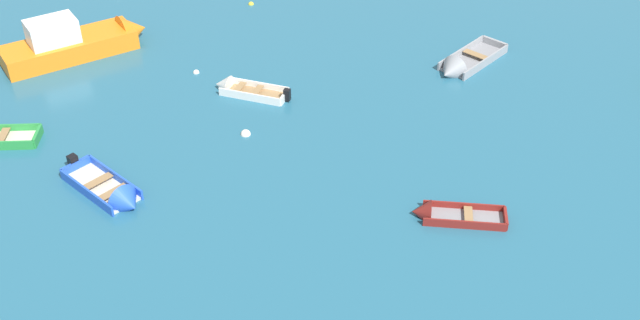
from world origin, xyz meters
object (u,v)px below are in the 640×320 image
Objects in this scene: rowboat_white_near_left at (238,89)px; rowboat_maroon_far_right at (439,214)px; mooring_buoy_trailing at (246,134)px; mooring_buoy_between_boats_right at (251,4)px; rowboat_blue_far_left at (116,195)px; motor_launch_orange_near_right at (79,41)px; rowboat_grey_midfield_right at (459,67)px; mooring_buoy_midfield at (196,73)px.

rowboat_maroon_far_right is at bearing -34.57° from rowboat_white_near_left.
rowboat_maroon_far_right reaches higher than mooring_buoy_trailing.
mooring_buoy_trailing is (1.29, -3.03, -0.17)m from rowboat_white_near_left.
rowboat_blue_far_left is at bearing -89.21° from mooring_buoy_between_boats_right.
motor_launch_orange_near_right is 19.19m from rowboat_maroon_far_right.
rowboat_grey_midfield_right is 12.10m from mooring_buoy_between_boats_right.
mooring_buoy_between_boats_right is (-11.35, 15.01, -0.14)m from rowboat_maroon_far_right.
rowboat_grey_midfield_right is at bearing 42.27° from mooring_buoy_trailing.
mooring_buoy_midfield is (-11.58, 7.52, -0.14)m from rowboat_maroon_far_right.
mooring_buoy_trailing is at bearing -49.02° from mooring_buoy_midfield.
rowboat_maroon_far_right reaches higher than mooring_buoy_between_boats_right.
mooring_buoy_midfield is at bearing 153.72° from rowboat_white_near_left.
motor_launch_orange_near_right is 15.05× the size of mooring_buoy_trailing.
rowboat_blue_far_left is 5.86m from mooring_buoy_trailing.
rowboat_blue_far_left reaches higher than mooring_buoy_between_boats_right.
motor_launch_orange_near_right reaches higher than rowboat_maroon_far_right.
rowboat_grey_midfield_right is 0.71× the size of motor_launch_orange_near_right.
rowboat_grey_midfield_right is 10.65× the size of mooring_buoy_trailing.
rowboat_white_near_left is (8.20, -1.66, -0.49)m from motor_launch_orange_near_right.
mooring_buoy_trailing is 1.41× the size of mooring_buoy_between_boats_right.
mooring_buoy_trailing is at bearing -66.95° from rowboat_white_near_left.
motor_launch_orange_near_right reaches higher than rowboat_grey_midfield_right.
motor_launch_orange_near_right is 9.28m from mooring_buoy_between_boats_right.
rowboat_white_near_left is at bearing 145.43° from rowboat_maroon_far_right.
rowboat_grey_midfield_right is 14.99× the size of mooring_buoy_between_boats_right.
rowboat_blue_far_left is at bearing -132.44° from rowboat_grey_midfield_right.
mooring_buoy_between_boats_right is (0.23, 7.48, 0.00)m from mooring_buoy_midfield.
rowboat_white_near_left is 8.90m from mooring_buoy_between_boats_right.
motor_launch_orange_near_right is at bearing 168.56° from rowboat_white_near_left.
rowboat_grey_midfield_right reaches higher than rowboat_blue_far_left.
rowboat_maroon_far_right is at bearing -89.05° from rowboat_grey_midfield_right.
rowboat_grey_midfield_right is at bearing 47.56° from rowboat_blue_far_left.
rowboat_blue_far_left is 9.12m from mooring_buoy_midfield.
rowboat_grey_midfield_right is at bearing 7.82° from motor_launch_orange_near_right.
mooring_buoy_between_boats_right is (-0.23, 16.59, -0.19)m from rowboat_blue_far_left.
rowboat_grey_midfield_right is 10.39m from rowboat_maroon_far_right.
rowboat_blue_far_left is at bearing -171.88° from rowboat_maroon_far_right.
mooring_buoy_trailing is at bearing -73.71° from mooring_buoy_between_boats_right.
mooring_buoy_midfield is at bearing 147.00° from rowboat_maroon_far_right.
rowboat_maroon_far_right reaches higher than mooring_buoy_midfield.
rowboat_blue_far_left is 13.17× the size of mooring_buoy_between_boats_right.
rowboat_maroon_far_right is 8.11× the size of mooring_buoy_trailing.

